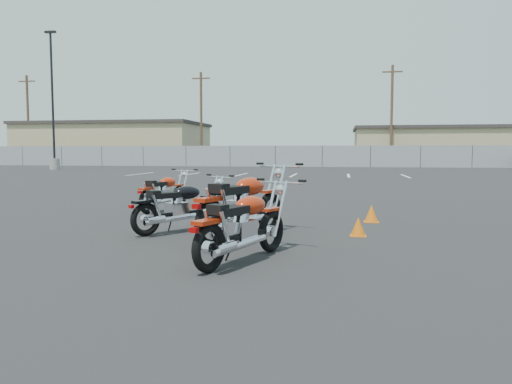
% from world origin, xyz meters
% --- Properties ---
extents(ground, '(120.00, 120.00, 0.00)m').
position_xyz_m(ground, '(0.00, 0.00, 0.00)').
color(ground, black).
rests_on(ground, ground).
extents(motorcycle_front_red, '(0.84, 1.86, 0.91)m').
position_xyz_m(motorcycle_front_red, '(-2.30, 2.99, 0.42)').
color(motorcycle_front_red, black).
rests_on(motorcycle_front_red, ground).
extents(motorcycle_second_black, '(1.40, 1.73, 0.92)m').
position_xyz_m(motorcycle_second_black, '(-1.03, 0.24, 0.42)').
color(motorcycle_second_black, black).
rests_on(motorcycle_second_black, ground).
extents(motorcycle_third_red, '(1.35, 2.28, 1.14)m').
position_xyz_m(motorcycle_third_red, '(0.15, -0.28, 0.52)').
color(motorcycle_third_red, black).
rests_on(motorcycle_third_red, ground).
extents(motorcycle_rear_red, '(1.13, 1.92, 0.96)m').
position_xyz_m(motorcycle_rear_red, '(0.45, -1.78, 0.44)').
color(motorcycle_rear_red, black).
rests_on(motorcycle_rear_red, ground).
extents(training_cone_near, '(0.25, 0.25, 0.30)m').
position_xyz_m(training_cone_near, '(1.88, 0.31, 0.15)').
color(training_cone_near, orange).
rests_on(training_cone_near, ground).
extents(training_cone_extra, '(0.28, 0.28, 0.33)m').
position_xyz_m(training_cone_extra, '(2.18, 1.92, 0.16)').
color(training_cone_extra, orange).
rests_on(training_cone_extra, ground).
extents(light_pole_west, '(0.80, 0.70, 9.84)m').
position_xyz_m(light_pole_west, '(-18.88, 25.53, 2.53)').
color(light_pole_west, gray).
rests_on(light_pole_west, ground).
extents(chainlink_fence, '(80.06, 0.06, 1.80)m').
position_xyz_m(chainlink_fence, '(-0.00, 35.00, 0.90)').
color(chainlink_fence, gray).
rests_on(chainlink_fence, ground).
extents(tan_building_west, '(18.40, 10.40, 4.30)m').
position_xyz_m(tan_building_west, '(-22.00, 42.00, 2.16)').
color(tan_building_west, tan).
rests_on(tan_building_west, ground).
extents(tan_building_east, '(14.40, 9.40, 3.70)m').
position_xyz_m(tan_building_east, '(10.00, 44.00, 1.86)').
color(tan_building_east, tan).
rests_on(tan_building_east, ground).
extents(utility_pole_a, '(1.80, 0.24, 9.00)m').
position_xyz_m(utility_pole_a, '(-30.00, 39.00, 4.69)').
color(utility_pole_a, '#483221').
rests_on(utility_pole_a, ground).
extents(utility_pole_b, '(1.80, 0.24, 9.00)m').
position_xyz_m(utility_pole_b, '(-12.00, 40.00, 4.69)').
color(utility_pole_b, '#483221').
rests_on(utility_pole_b, ground).
extents(utility_pole_c, '(1.80, 0.24, 9.00)m').
position_xyz_m(utility_pole_c, '(6.00, 39.00, 4.69)').
color(utility_pole_c, '#483221').
rests_on(utility_pole_c, ground).
extents(parking_line_stripes, '(15.12, 4.00, 0.01)m').
position_xyz_m(parking_line_stripes, '(-2.50, 20.00, 0.00)').
color(parking_line_stripes, silver).
rests_on(parking_line_stripes, ground).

